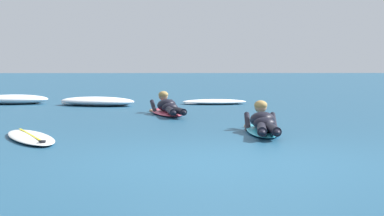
# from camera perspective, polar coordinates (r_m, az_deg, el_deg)

# --- Properties ---
(ground_plane) EXTENTS (120.00, 120.00, 0.00)m
(ground_plane) POSITION_cam_1_polar(r_m,az_deg,el_deg) (17.36, 0.59, 0.21)
(ground_plane) COLOR navy
(surfer_near) EXTENTS (0.63, 2.61, 0.53)m
(surfer_near) POSITION_cam_1_polar(r_m,az_deg,el_deg) (10.58, 6.17, -1.41)
(surfer_near) COLOR #2DB2D1
(surfer_near) RESTS_ON ground
(surfer_far) EXTENTS (0.94, 2.50, 0.54)m
(surfer_far) POSITION_cam_1_polar(r_m,az_deg,el_deg) (14.27, -2.13, -0.02)
(surfer_far) COLOR #E54C66
(surfer_far) RESTS_ON ground
(drifting_surfboard) EXTENTS (1.36, 2.27, 0.16)m
(drifting_surfboard) POSITION_cam_1_polar(r_m,az_deg,el_deg) (9.89, -13.83, -2.47)
(drifting_surfboard) COLOR white
(drifting_surfboard) RESTS_ON ground
(whitewater_front) EXTENTS (2.39, 1.88, 0.23)m
(whitewater_front) POSITION_cam_1_polar(r_m,az_deg,el_deg) (17.51, -8.19, 0.56)
(whitewater_front) COLOR white
(whitewater_front) RESTS_ON ground
(whitewater_mid_left) EXTENTS (1.80, 1.06, 0.13)m
(whitewater_mid_left) POSITION_cam_1_polar(r_m,az_deg,el_deg) (18.01, 1.95, 0.54)
(whitewater_mid_left) COLOR white
(whitewater_mid_left) RESTS_ON ground
(whitewater_far_band) EXTENTS (1.98, 1.21, 0.26)m
(whitewater_far_band) POSITION_cam_1_polar(r_m,az_deg,el_deg) (18.63, -15.21, 0.70)
(whitewater_far_band) COLOR white
(whitewater_far_band) RESTS_ON ground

